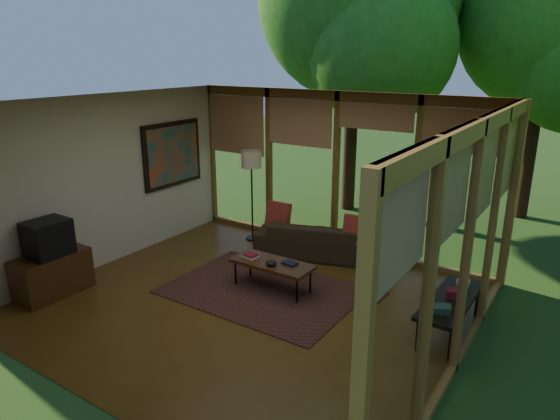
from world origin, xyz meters
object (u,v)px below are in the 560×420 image
Objects in this scene: sofa at (317,239)px; side_console at (443,300)px; media_cabinet at (52,274)px; floor_lamp at (251,164)px; television at (48,238)px; coffee_table at (272,264)px.

sofa is 1.44× the size of side_console.
floor_lamp is at bearing 72.75° from media_cabinet.
floor_lamp is 1.18× the size of side_console.
television reaches higher than coffee_table.
media_cabinet is 0.61× the size of floor_lamp.
media_cabinet is 3.66m from floor_lamp.
television is 0.39× the size of side_console.
television reaches higher than side_console.
television is at bearing -157.07° from side_console.
floor_lamp is (1.04, 3.34, 1.11)m from media_cabinet.
coffee_table is (2.50, 1.82, 0.09)m from media_cabinet.
media_cabinet is at bearing -107.25° from floor_lamp.
side_console reaches higher than coffee_table.
television is (0.02, 0.00, 0.55)m from media_cabinet.
television reaches higher than media_cabinet.
coffee_table is 2.38m from side_console.
media_cabinet is at bearing -157.15° from side_console.
coffee_table is (2.48, 1.82, -0.46)m from television.
floor_lamp is at bearing 161.49° from side_console.
television is 3.12m from coffee_table.
coffee_table is at bearing 36.31° from television.
television is at bearing -143.69° from coffee_table.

